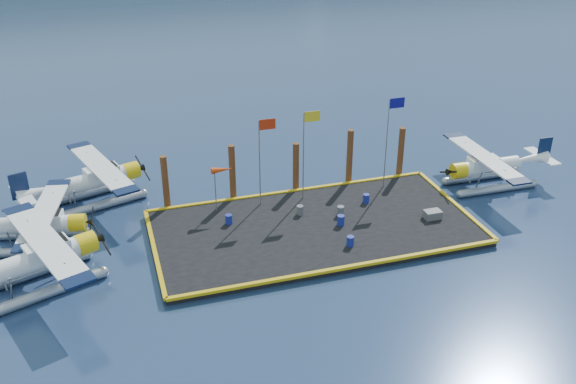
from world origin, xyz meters
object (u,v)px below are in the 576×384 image
Objects in this scene: seaplane_a at (41,261)px; drum_0 at (229,219)px; seaplane_b at (40,227)px; flagpole_blue at (390,130)px; seaplane_c at (97,182)px; piling_2 at (296,169)px; piling_4 at (401,154)px; drum_4 at (366,198)px; drum_1 at (341,220)px; drum_2 at (341,211)px; seaplane_d at (487,169)px; crate at (432,214)px; windsock at (222,171)px; drum_3 at (350,241)px; piling_0 at (166,184)px; flagpole_yellow at (306,142)px; flagpole_red at (262,149)px; drum_5 at (300,210)px; piling_3 at (350,158)px; piling_1 at (232,174)px.

seaplane_a reaches higher than drum_0.
seaplane_b is 23.27m from flagpole_blue.
seaplane_c reaches higher than drum_0.
piling_2 is 8.00m from piling_4.
seaplane_c is 18.29m from drum_4.
drum_1 reaches higher than drum_2.
crate is (-6.24, -3.68, -0.75)m from seaplane_d.
seaplane_b is at bearing -176.76° from windsock.
piling_0 is at bearing 139.68° from drum_3.
seaplane_c is 16.16× the size of drum_4.
piling_2 reaches higher than drum_4.
piling_0 is (-9.20, 1.60, -2.51)m from flagpole_yellow.
seaplane_b is at bearing -177.85° from flagpole_yellow.
seaplane_c is 2.43× the size of piling_4.
flagpole_red is at bearing -14.46° from piling_0.
drum_0 is 5.08m from piling_0.
piling_0 reaches higher than piling_2.
drum_5 is (-2.48, 0.90, -0.01)m from drum_2.
piling_3 reaches higher than crate.
drum_0 is at bearing -170.64° from flagpole_blue.
piling_3 is at bearing 37.08° from drum_5.
flagpole_yellow is at bearing 153.14° from drum_4.
seaplane_b is 14.18× the size of drum_3.
windsock is at bearing 93.37° from seaplane_a.
piling_0 reaches higher than drum_4.
flagpole_blue reaches higher than drum_3.
drum_0 is at bearing 143.33° from drum_3.
drum_1 is at bearing 41.69° from seaplane_c.
seaplane_d reaches higher than drum_5.
piling_3 reaches higher than seaplane_a.
flagpole_red is (10.52, -4.35, 2.88)m from seaplane_c.
drum_0 is 4.70m from drum_5.
seaplane_a is 17.78m from flagpole_yellow.
flagpole_blue reaches higher than piling_1.
flagpole_blue is at bearing 78.93° from seaplane_d.
seaplane_c is at bearing 152.49° from drum_5.
drum_0 is 7.09m from drum_1.
windsock is at bearing -170.47° from piling_3.
seaplane_a is 1.12× the size of seaplane_b.
drum_1 is 11.73m from piling_0.
drum_4 is at bearing 26.60° from drum_2.
flagpole_red is (-3.92, 4.18, 3.67)m from drum_1.
flagpole_blue is at bearing 33.03° from drum_2.
seaplane_c reaches higher than drum_5.
piling_2 is at bearing 16.15° from windsock.
drum_4 is at bearing -11.18° from windsock.
seaplane_c is at bearing 172.64° from piling_4.
drum_1 is (17.74, 0.81, -0.85)m from seaplane_a.
drum_4 is 0.10× the size of flagpole_red.
drum_4 is 4.59m from crate.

